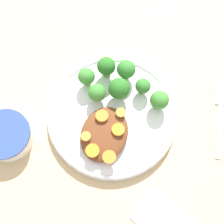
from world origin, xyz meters
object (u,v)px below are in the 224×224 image
Objects in this scene: fork at (221,112)px; napkin at (165,223)px; dip_bowl at (6,136)px; plate at (112,115)px.

fork and napkin have the same top height.
dip_bowl is 0.45m from fork.
plate is 0.22m from dip_bowl.
napkin is at bearing -9.15° from dip_bowl.
fork is (0.41, 0.20, -0.02)m from dip_bowl.
plate is at bearing 133.89° from napkin.
plate reaches higher than napkin.
dip_bowl is 0.78× the size of napkin.
dip_bowl is at bearing 170.85° from napkin.
fork is at bearing 26.10° from dip_bowl.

